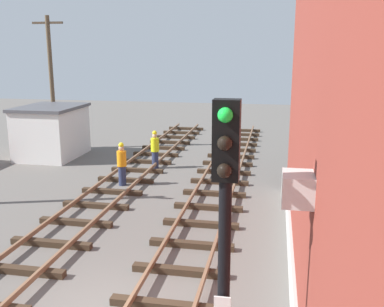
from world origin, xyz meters
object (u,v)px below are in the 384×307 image
track_worker_distant (155,150)px  control_hut (51,131)px  track_worker_foreground (122,164)px  utility_pole_far (52,81)px  signal_mast (225,233)px

track_worker_distant → control_hut: bearing=168.0°
control_hut → track_worker_distant: bearing=-12.0°
control_hut → track_worker_foreground: size_ratio=2.03×
utility_pole_far → track_worker_distant: bearing=-24.9°
signal_mast → track_worker_distant: signal_mast is taller
control_hut → utility_pole_far: (-0.81, 1.91, 2.56)m
track_worker_foreground → track_worker_distant: size_ratio=1.00×
utility_pole_far → track_worker_foreground: bearing=-44.5°
signal_mast → control_hut: 19.40m
utility_pole_far → track_worker_distant: 8.19m
signal_mast → track_worker_foreground: 13.05m
control_hut → track_worker_distant: size_ratio=2.03×
track_worker_distant → utility_pole_far: bearing=155.1°
control_hut → track_worker_foreground: 6.94m
track_worker_foreground → control_hut: bearing=142.1°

